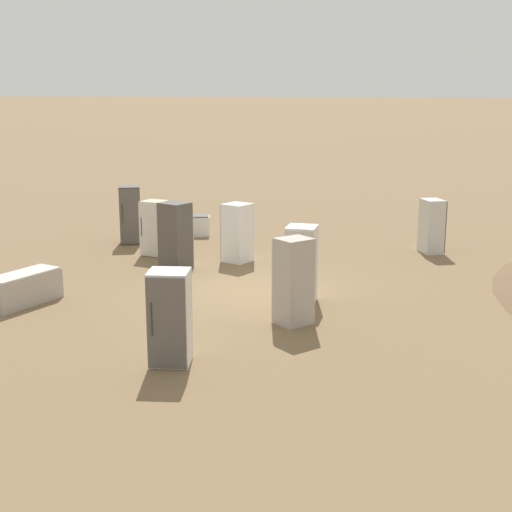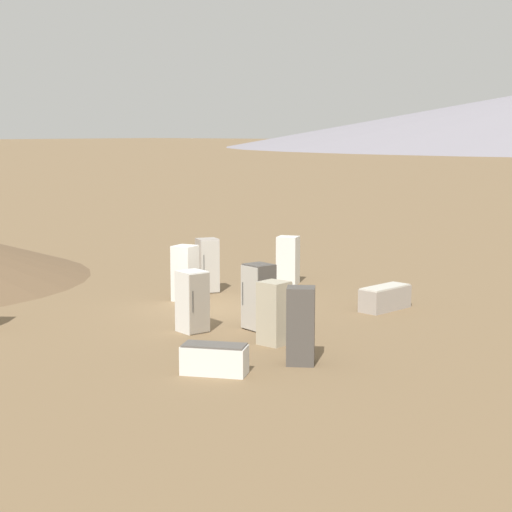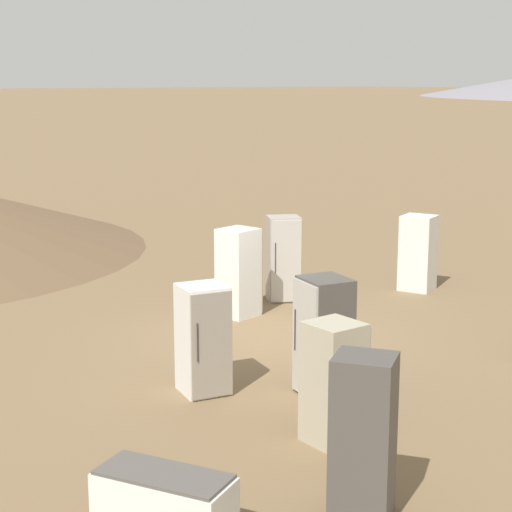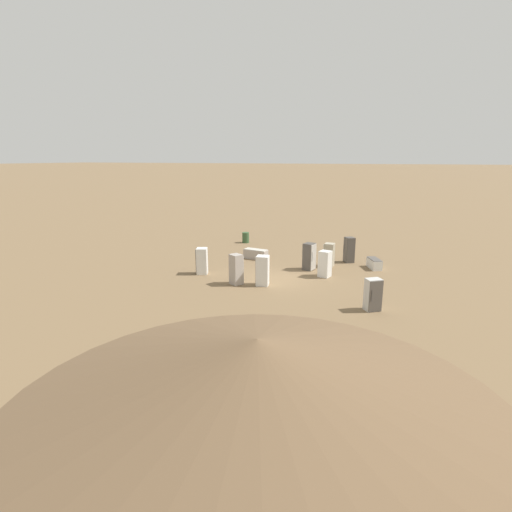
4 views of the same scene
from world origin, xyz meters
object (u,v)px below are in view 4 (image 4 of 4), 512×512
Objects in this scene: discarded_fridge_1 at (373,295)px; discarded_fridge_9 at (309,257)px; discarded_fridge_4 at (256,254)px; discarded_fridge_8 at (325,264)px; rusty_barrel at (246,238)px; discarded_fridge_0 at (236,269)px; discarded_fridge_3 at (262,271)px; discarded_fridge_6 at (329,255)px; discarded_fridge_5 at (349,250)px; discarded_fridge_2 at (374,264)px; discarded_fridge_7 at (202,261)px.

discarded_fridge_1 is 7.95m from discarded_fridge_9.
discarded_fridge_8 is (-5.93, 2.76, 0.49)m from discarded_fridge_4.
rusty_barrel reaches higher than discarded_fridge_4.
discarded_fridge_0 is 1.61m from discarded_fridge_3.
discarded_fridge_4 is 1.11× the size of discarded_fridge_8.
discarded_fridge_0 is 1.03× the size of discarded_fridge_3.
discarded_fridge_9 is 10.19m from rusty_barrel.
discarded_fridge_3 reaches higher than discarded_fridge_1.
discarded_fridge_6 is at bearing -36.31° from discarded_fridge_3.
discarded_fridge_6 is (1.16, 1.66, -0.11)m from discarded_fridge_5.
discarded_fridge_4 is at bearing -74.89° from discarded_fridge_1.
discarded_fridge_5 reaches higher than discarded_fridge_2.
discarded_fridge_6 reaches higher than discarded_fridge_1.
discarded_fridge_1 is at bearing -115.25° from discarded_fridge_3.
rusty_barrel is (11.81, -4.79, 0.12)m from discarded_fridge_2.
discarded_fridge_7 reaches higher than discarded_fridge_6.
rusty_barrel is (4.26, -11.60, -0.47)m from discarded_fridge_0.
discarded_fridge_1 is 0.89× the size of discarded_fridge_9.
discarded_fridge_4 is (8.76, 0.47, 0.02)m from discarded_fridge_2.
discarded_fridge_5 is 10.95m from discarded_fridge_7.
discarded_fridge_5 is at bearing 109.80° from discarded_fridge_4.
discarded_fridge_0 reaches higher than discarded_fridge_6.
discarded_fridge_6 reaches higher than rusty_barrel.
discarded_fridge_2 is at bearing -52.93° from discarded_fridge_3.
discarded_fridge_3 is 1.05× the size of discarded_fridge_7.
discarded_fridge_6 is at bearing 112.40° from discarded_fridge_5.
discarded_fridge_3 reaches higher than discarded_fridge_8.
discarded_fridge_2 is 0.89× the size of discarded_fridge_3.
discarded_fridge_1 reaches higher than rusty_barrel.
discarded_fridge_8 reaches higher than discarded_fridge_4.
discarded_fridge_3 is 6.58m from discarded_fridge_4.
discarded_fridge_5 is at bearing -72.79° from discarded_fridge_7.
discarded_fridge_2 is (-7.55, -6.81, -0.59)m from discarded_fridge_0.
discarded_fridge_5 is at bearing 125.51° from discarded_fridge_2.
discarded_fridge_4 is at bearing 157.62° from discarded_fridge_2.
discarded_fridge_3 is at bearing -8.47° from discarded_fridge_9.
discarded_fridge_9 is at bearing 143.16° from discarded_fridge_6.
discarded_fridge_5 reaches higher than discarded_fridge_7.
discarded_fridge_7 is at bearing -172.11° from discarded_fridge_0.
discarded_fridge_8 is (0.89, 4.31, -0.08)m from discarded_fridge_5.
discarded_fridge_0 reaches higher than discarded_fridge_1.
discarded_fridge_4 is at bearing -40.28° from discarded_fridge_7.
discarded_fridge_2 is 4.33m from discarded_fridge_8.
discarded_fridge_1 is 0.95× the size of discarded_fridge_7.
discarded_fridge_0 is at bearing -21.20° from discarded_fridge_9.
discarded_fridge_5 is at bearing 91.92° from discarded_fridge_8.
discarded_fridge_0 reaches higher than discarded_fridge_4.
discarded_fridge_8 is (-4.73, -3.58, -0.08)m from discarded_fridge_0.
discarded_fridge_3 is 1.94× the size of rusty_barrel.
discarded_fridge_5 is 4.40m from discarded_fridge_8.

